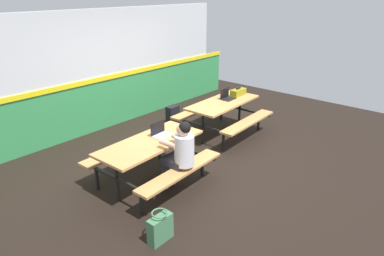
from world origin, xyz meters
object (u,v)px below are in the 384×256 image
Objects in this scene: laptop_silver at (161,133)px; backpack_dark at (173,115)px; tote_bag_bright at (160,228)px; toolbox_grey at (238,92)px; picnic_table_right at (223,109)px; student_nearer at (180,151)px; laptop_dark at (227,97)px; picnic_table_left at (151,151)px.

backpack_dark is at bearing 39.79° from laptop_silver.
laptop_silver is 1.77m from tote_bag_bright.
backpack_dark is at bearing 126.65° from toolbox_grey.
student_nearer reaches higher than picnic_table_right.
toolbox_grey reaches higher than backpack_dark.
laptop_dark is 0.76× the size of tote_bag_bright.
backpack_dark is at bearing 41.91° from tote_bag_bright.
toolbox_grey is at bearing -3.44° from laptop_dark.
picnic_table_right is 3.66m from tote_bag_bright.
laptop_silver is 1.00× the size of laptop_dark.
laptop_dark is at bearing 8.58° from picnic_table_left.
picnic_table_right is 1.31m from backpack_dark.
picnic_table_left is 2.45m from picnic_table_right.
picnic_table_right is (2.42, 0.35, 0.00)m from picnic_table_left.
toolbox_grey is at bearing 7.04° from picnic_table_left.
toolbox_grey is (3.02, 0.37, 0.24)m from picnic_table_left.
laptop_dark is at bearing 8.47° from laptop_silver.
picnic_table_left is at bearing -143.36° from backpack_dark.
laptop_silver is at bearing -171.53° from laptop_dark.
student_nearer is 0.63m from laptop_silver.
picnic_table_right is at bearing 21.35° from student_nearer.
laptop_silver reaches higher than toolbox_grey.
laptop_silver is 2.46m from backpack_dark.
laptop_silver reaches higher than backpack_dark.
laptop_silver is (-2.14, -0.30, 0.21)m from picnic_table_right.
picnic_table_right is 0.64m from toolbox_grey.
tote_bag_bright is at bearing -135.06° from laptop_silver.
picnic_table_left is at bearing 51.59° from tote_bag_bright.
backpack_dark is (-0.30, 1.23, -0.36)m from picnic_table_right.
student_nearer is at bearing -162.36° from toolbox_grey.
laptop_silver is at bearing -171.90° from picnic_table_right.
laptop_dark reaches higher than picnic_table_left.
laptop_silver is 0.74× the size of backpack_dark.
laptop_dark is (2.35, 0.35, 0.00)m from laptop_silver.
backpack_dark is (-0.51, 1.18, -0.57)m from laptop_dark.
laptop_silver and laptop_dark have the same top height.
student_nearer is 2.98m from backpack_dark.
student_nearer is at bearing -78.93° from picnic_table_left.
backpack_dark is (1.84, 1.53, -0.57)m from laptop_silver.
picnic_table_right is 4.08× the size of backpack_dark.
toolbox_grey is 0.93× the size of tote_bag_bright.
tote_bag_bright is at bearing -155.91° from picnic_table_right.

